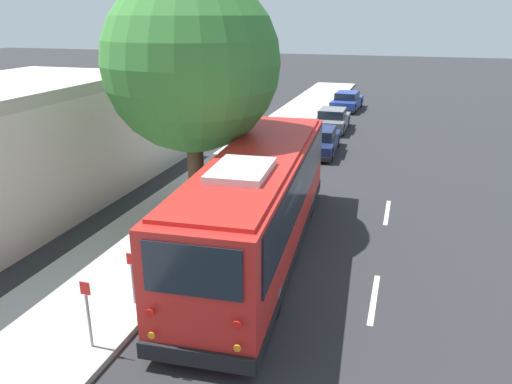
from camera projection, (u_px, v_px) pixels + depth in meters
The scene contains 12 objects.
ground_plane at pixel (255, 277), 13.38m from camera, with size 160.00×160.00×0.00m, color #28282B.
sidewalk_slab at pixel (131, 256), 14.38m from camera, with size 80.00×3.62×0.15m, color #B2AFA8.
curb_strip at pixel (191, 265), 13.86m from camera, with size 80.00×0.14×0.15m, color #9D9A94.
shuttle_bus at pixel (259, 199), 14.11m from camera, with size 11.22×3.29×3.24m.
parked_sedan_navy at pixel (320, 141), 25.26m from camera, with size 4.52×1.80×1.29m.
parked_sedan_gray at pixel (332, 120), 30.23m from camera, with size 4.16×1.85×1.32m.
parked_sedan_blue at pixel (347, 101), 36.81m from camera, with size 4.57×1.99×1.32m.
street_tree at pixel (193, 50), 15.32m from camera, with size 5.50×5.50×8.67m.
sign_post_near at pixel (88, 314), 10.09m from camera, with size 0.06×0.22×1.51m.
sign_post_far at pixel (133, 278), 11.68m from camera, with size 0.06×0.22×1.30m.
lane_stripe_mid at pixel (374, 299), 12.36m from camera, with size 2.40×0.14×0.01m, color silver.
lane_stripe_ahead at pixel (387, 212), 17.76m from camera, with size 2.40×0.14×0.01m, color silver.
Camera 1 is at (-11.31, -3.48, 6.64)m, focal length 35.00 mm.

